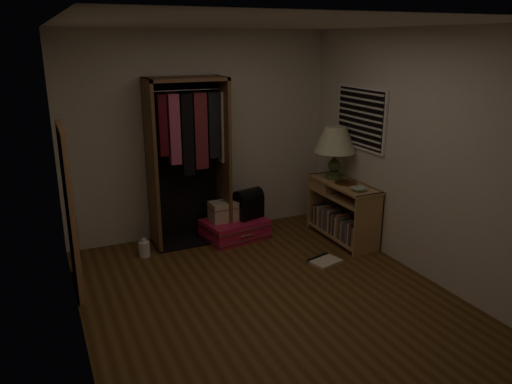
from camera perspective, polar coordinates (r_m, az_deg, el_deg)
ground at (r=5.10m, az=1.36°, el=-11.94°), size 4.00×4.00×0.00m
room_walls at (r=4.64m, az=2.09°, el=4.94°), size 3.52×4.02×2.60m
console_bookshelf at (r=6.48m, az=9.65°, el=-1.91°), size 0.42×1.12×0.75m
open_wardrobe at (r=6.17m, az=-7.55°, el=5.19°), size 0.99×0.50×2.05m
floor_mirror at (r=5.28m, az=-20.48°, el=-1.97°), size 0.06×0.80×1.70m
pink_suitcase at (r=6.49m, az=-2.43°, el=-4.19°), size 0.89×0.71×0.25m
train_case at (r=6.39m, az=-3.64°, el=-2.16°), size 0.38×0.27×0.27m
black_bag at (r=6.45m, az=-0.89°, el=-1.26°), size 0.41×0.32×0.39m
table_lamp at (r=6.43m, az=9.06°, el=5.81°), size 0.68×0.68×0.67m
brass_tray at (r=6.32m, az=10.24°, el=1.04°), size 0.35×0.35×0.02m
ceramic_bowl at (r=6.02m, az=11.64°, el=0.30°), size 0.18×0.18×0.04m
white_jug at (r=6.09m, az=-12.63°, el=-6.35°), size 0.16×0.16×0.23m
floor_book at (r=5.89m, az=7.73°, el=-7.76°), size 0.39×0.35×0.03m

